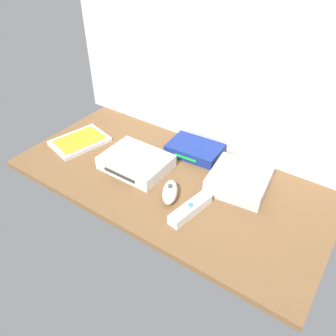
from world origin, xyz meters
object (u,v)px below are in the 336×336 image
(game_console, at_px, (136,162))
(game_case, at_px, (80,141))
(network_router, at_px, (194,149))
(remote_wand, at_px, (190,209))
(remote_nunchuk, at_px, (170,192))
(mini_computer, at_px, (239,180))

(game_console, relative_size, game_case, 0.97)
(network_router, distance_m, remote_wand, 0.29)
(remote_wand, height_order, remote_nunchuk, remote_nunchuk)
(network_router, xyz_separation_m, remote_nunchuk, (0.06, -0.23, 0.00))
(remote_wand, bearing_deg, game_case, -178.24)
(game_console, xyz_separation_m, game_case, (-0.26, -0.00, -0.01))
(game_console, xyz_separation_m, mini_computer, (0.32, 0.10, 0.00))
(game_case, relative_size, network_router, 1.16)
(network_router, bearing_deg, game_case, -157.91)
(game_case, distance_m, remote_wand, 0.52)
(game_console, height_order, mini_computer, mini_computer)
(remote_nunchuk, bearing_deg, mini_computer, 19.68)
(network_router, bearing_deg, remote_nunchuk, -79.82)
(game_case, bearing_deg, remote_wand, 5.73)
(game_case, distance_m, remote_nunchuk, 0.44)
(mini_computer, relative_size, remote_wand, 1.24)
(game_case, relative_size, remote_nunchuk, 1.99)
(game_case, bearing_deg, mini_computer, 24.34)
(game_console, bearing_deg, mini_computer, 18.29)
(mini_computer, distance_m, game_case, 0.59)
(game_console, xyz_separation_m, remote_wand, (0.26, -0.08, -0.01))
(network_router, distance_m, remote_nunchuk, 0.24)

